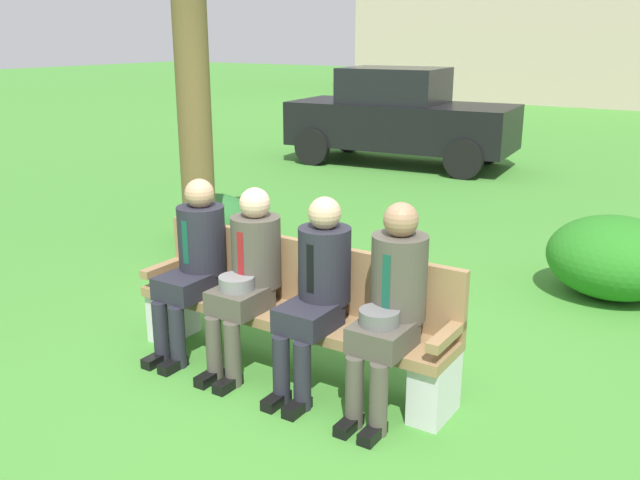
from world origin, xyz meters
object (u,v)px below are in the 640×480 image
object	(u,v)px
seated_man_centerright	(317,285)
seated_man_centerleft	(248,271)
park_bench	(293,310)
shrub_mid_lawn	(215,218)
parked_car_near	(400,117)
shrub_near_bench	(614,257)
seated_man_leftmost	(194,258)
seated_man_rightmost	(391,300)

from	to	relation	value
seated_man_centerright	seated_man_centerleft	bearing A→B (deg)	-179.32
park_bench	seated_man_centerright	bearing A→B (deg)	-25.39
shrub_mid_lawn	parked_car_near	xyz separation A→B (m)	(-0.44, 5.42, 0.57)
park_bench	shrub_near_bench	distance (m)	3.10
seated_man_centerleft	seated_man_centerright	xyz separation A→B (m)	(0.55, 0.01, 0.01)
seated_man_centerleft	parked_car_near	xyz separation A→B (m)	(-2.66, 7.62, 0.13)
seated_man_leftmost	parked_car_near	bearing A→B (deg)	105.85
seated_man_centerright	shrub_near_bench	world-z (taller)	seated_man_centerright
seated_man_centerleft	parked_car_near	distance (m)	8.07
shrub_mid_lawn	parked_car_near	size ratio (longest dim) A/B	0.21
seated_man_leftmost	shrub_near_bench	xyz separation A→B (m)	(2.35, 2.80, -0.35)
seated_man_leftmost	seated_man_centerleft	world-z (taller)	seated_man_leftmost
shrub_near_bench	parked_car_near	world-z (taller)	parked_car_near
parked_car_near	shrub_mid_lawn	bearing A→B (deg)	-85.39
seated_man_leftmost	seated_man_centerright	size ratio (longest dim) A/B	1.00
parked_car_near	seated_man_rightmost	bearing A→B (deg)	-63.84
shrub_mid_lawn	seated_man_leftmost	bearing A→B (deg)	-51.74
seated_man_leftmost	shrub_near_bench	size ratio (longest dim) A/B	1.09
seated_man_leftmost	shrub_near_bench	distance (m)	3.67
shrub_mid_lawn	parked_car_near	world-z (taller)	parked_car_near
seated_man_leftmost	parked_car_near	distance (m)	7.91
shrub_mid_lawn	seated_man_centerleft	bearing A→B (deg)	-44.67
shrub_near_bench	seated_man_rightmost	bearing A→B (deg)	-105.40
seated_man_rightmost	parked_car_near	xyz separation A→B (m)	(-3.74, 7.61, 0.11)
park_bench	shrub_near_bench	size ratio (longest dim) A/B	2.04
seated_man_centerleft	shrub_mid_lawn	size ratio (longest dim) A/B	1.47
seated_man_centerleft	seated_man_centerright	distance (m)	0.55
shrub_near_bench	parked_car_near	xyz separation A→B (m)	(-4.51, 4.81, 0.47)
seated_man_rightmost	shrub_near_bench	distance (m)	2.93
park_bench	seated_man_leftmost	xyz separation A→B (m)	(-0.77, -0.13, 0.27)
seated_man_leftmost	seated_man_centerleft	xyz separation A→B (m)	(0.49, -0.01, -0.01)
seated_man_rightmost	seated_man_centerright	bearing A→B (deg)	179.75
shrub_near_bench	park_bench	bearing A→B (deg)	-120.67
seated_man_rightmost	shrub_near_bench	bearing A→B (deg)	74.60
seated_man_leftmost	park_bench	bearing A→B (deg)	9.80
shrub_near_bench	shrub_mid_lawn	bearing A→B (deg)	-171.47
seated_man_centerright	seated_man_rightmost	distance (m)	0.53
seated_man_rightmost	shrub_mid_lawn	world-z (taller)	seated_man_rightmost
park_bench	parked_car_near	size ratio (longest dim) A/B	0.59
seated_man_centerright	parked_car_near	size ratio (longest dim) A/B	0.32
park_bench	seated_man_centerright	size ratio (longest dim) A/B	1.86
park_bench	seated_man_rightmost	distance (m)	0.87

